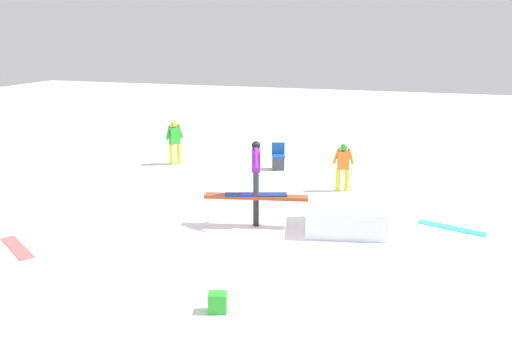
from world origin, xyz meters
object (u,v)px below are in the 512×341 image
Objects in this scene: bystander_green at (175,140)px; loose_snowboard_white at (418,332)px; loose_snowboard_coral at (17,248)px; loose_snowboard_cyan at (452,228)px; rail_feature at (256,200)px; bystander_orange at (343,165)px; backpack_on_snow at (218,302)px; folding_chair at (278,157)px; main_rider_on_rail at (256,169)px.

bystander_green reaches higher than loose_snowboard_white.
loose_snowboard_coral is 0.97× the size of loose_snowboard_cyan.
loose_snowboard_coral is at bearing 41.81° from loose_snowboard_cyan.
bystander_orange is at bearing -127.24° from rail_feature.
rail_feature is 1.60× the size of bystander_green.
backpack_on_snow is (-4.92, 8.50, -0.69)m from bystander_green.
rail_feature is 1.64× the size of loose_snowboard_coral.
rail_feature is at bearing 33.04° from loose_snowboard_cyan.
bystander_orange reaches higher than loose_snowboard_coral.
backpack_on_snow is (3.92, 5.01, 0.16)m from loose_snowboard_cyan.
bystander_green is at bearing -111.76° from loose_snowboard_white.
loose_snowboard_coral is at bearing 30.70° from bystander_orange.
folding_chair is at bearing -96.89° from backpack_on_snow.
rail_feature is at bearing 50.25° from bystander_orange.
loose_snowboard_cyan is (-2.86, 2.14, -0.77)m from bystander_orange.
rail_feature is at bearing -98.51° from folding_chair.
folding_chair is (0.81, -5.13, -0.97)m from main_rider_on_rail.
bystander_green is at bearing -75.29° from backpack_on_snow.
rail_feature reaches higher than loose_snowboard_cyan.
bystander_green is at bearing 169.64° from folding_chair.
loose_snowboard_coral is 8.70m from folding_chair.
bystander_green reaches higher than loose_snowboard_cyan.
loose_snowboard_white is (-2.09, 6.80, -0.77)m from bystander_orange.
folding_chair is at bearing -92.85° from rail_feature.
loose_snowboard_coral and loose_snowboard_cyan have the same top height.
loose_snowboard_white is at bearing 170.98° from backpack_on_snow.
loose_snowboard_coral and loose_snowboard_white have the same top height.
loose_snowboard_cyan is at bearing 128.90° from bystander_orange.
folding_chair reaches higher than loose_snowboard_coral.
loose_snowboard_white is at bearing -79.96° from folding_chair.
bystander_orange reaches higher than folding_chair.
loose_snowboard_white is (-3.67, 3.47, -1.38)m from main_rider_on_rail.
backpack_on_snow is at bearing 70.01° from loose_snowboard_cyan.
rail_feature is at bearing -97.54° from backpack_on_snow.
loose_snowboard_coral is at bearing -140.44° from bystander_green.
loose_snowboard_white is at bearing -152.62° from loose_snowboard_coral.
bystander_green is at bearing -64.48° from main_rider_on_rail.
folding_chair is 2.59× the size of backpack_on_snow.
main_rider_on_rail reaches higher than loose_snowboard_white.
bystander_orange reaches higher than rail_feature.
loose_snowboard_cyan is at bearing -123.76° from loose_snowboard_coral.
loose_snowboard_coral is at bearing -27.47° from backpack_on_snow.
bystander_orange is 0.94× the size of loose_snowboard_coral.
main_rider_on_rail is 3.74m from bystander_orange.
main_rider_on_rail is at bearing 50.25° from bystander_orange.
loose_snowboard_coral is 1.16× the size of loose_snowboard_white.
main_rider_on_rail is 4.32× the size of backpack_on_snow.
loose_snowboard_white is 3.17m from backpack_on_snow.
bystander_orange is 8.62m from loose_snowboard_coral.
folding_chair is at bearing -51.27° from bystander_orange.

